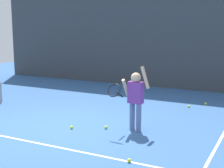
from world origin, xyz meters
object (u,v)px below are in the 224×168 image
(tennis_ball_0, at_px, (189,106))
(tennis_ball_2, at_px, (129,160))
(tennis_ball_3, at_px, (206,104))
(tennis_ball_4, at_px, (72,127))
(tennis_ball_5, at_px, (106,127))
(tennis_player, at_px, (135,96))

(tennis_ball_0, relative_size, tennis_ball_2, 1.00)
(tennis_ball_0, height_order, tennis_ball_3, same)
(tennis_ball_4, bearing_deg, tennis_ball_5, 27.29)
(tennis_ball_4, bearing_deg, tennis_ball_0, 59.32)
(tennis_ball_4, xyz_separation_m, tennis_ball_5, (0.64, 0.33, 0.00))
(tennis_ball_0, distance_m, tennis_ball_3, 0.60)
(tennis_ball_3, relative_size, tennis_ball_4, 1.00)
(tennis_ball_2, xyz_separation_m, tennis_ball_3, (0.29, 4.44, 0.00))
(tennis_player, bearing_deg, tennis_ball_3, 78.78)
(tennis_ball_0, relative_size, tennis_ball_3, 1.00)
(tennis_ball_3, xyz_separation_m, tennis_ball_5, (-1.43, -3.09, 0.00))
(tennis_ball_3, distance_m, tennis_ball_5, 3.41)
(tennis_player, distance_m, tennis_ball_4, 1.48)
(tennis_ball_0, height_order, tennis_ball_4, same)
(tennis_player, distance_m, tennis_ball_3, 3.13)
(tennis_ball_2, relative_size, tennis_ball_3, 1.00)
(tennis_ball_0, xyz_separation_m, tennis_ball_2, (0.04, -3.94, 0.00))
(tennis_ball_5, bearing_deg, tennis_ball_3, 65.24)
(tennis_player, relative_size, tennis_ball_4, 20.46)
(tennis_player, height_order, tennis_ball_4, tennis_player)
(tennis_ball_2, bearing_deg, tennis_ball_0, 90.62)
(tennis_player, distance_m, tennis_ball_0, 2.58)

